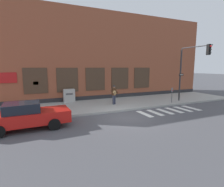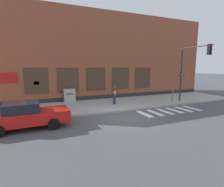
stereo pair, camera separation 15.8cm
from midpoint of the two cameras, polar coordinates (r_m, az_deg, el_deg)
name	(u,v)px [view 1 (the left image)]	position (r m, az deg, el deg)	size (l,w,h in m)	color
ground_plane	(126,117)	(12.43, 4.30, -7.75)	(160.00, 160.00, 0.00)	#4C4C51
sidewalk	(105,105)	(16.08, -2.68, -3.67)	(28.00, 5.27, 0.15)	#9E9E99
building_backdrop	(89,57)	(20.13, -7.62, 11.73)	(28.00, 4.06, 9.24)	brown
crosswalk	(169,111)	(14.89, 17.93, -5.37)	(5.20, 1.90, 0.01)	silver
red_car	(26,116)	(11.13, -26.55, -6.51)	(4.66, 2.10, 1.53)	red
busker	(114,94)	(15.67, 0.41, -0.07)	(0.75, 0.60, 1.72)	#33384C
traffic_light	(191,64)	(17.83, 24.20, 8.77)	(0.63, 3.15, 5.23)	#2D2D30
parking_meter	(172,93)	(17.42, 18.76, 0.25)	(0.13, 0.11, 1.44)	#47474C
utility_box	(69,96)	(17.30, -14.10, -0.67)	(1.06, 0.55, 1.26)	#ADADA8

